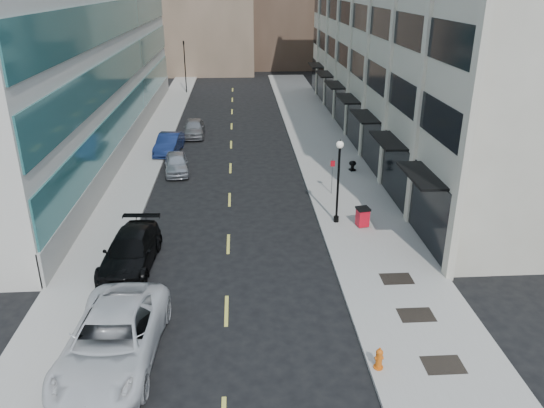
{
  "coord_description": "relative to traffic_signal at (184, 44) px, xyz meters",
  "views": [
    {
      "loc": [
        0.71,
        -16.4,
        12.48
      ],
      "look_at": [
        2.27,
        8.31,
        2.04
      ],
      "focal_mm": 35.0,
      "sensor_mm": 36.0,
      "label": 1
    }
  ],
  "objects": [
    {
      "name": "sidewalk_left",
      "position": [
        -1.0,
        -28.0,
        -5.64
      ],
      "size": [
        3.0,
        80.0,
        0.15
      ],
      "primitive_type": "cube",
      "color": "#9B968D",
      "rests_on": "ground"
    },
    {
      "name": "car_black_pickup",
      "position": [
        0.97,
        -42.0,
        -4.92
      ],
      "size": [
        2.55,
        5.61,
        1.59
      ],
      "primitive_type": "imported",
      "rotation": [
        0.0,
        0.0,
        -0.06
      ],
      "color": "black",
      "rests_on": "ground"
    },
    {
      "name": "car_silver_sedan",
      "position": [
        1.75,
        -28.71,
        -5.02
      ],
      "size": [
        2.13,
        4.25,
        1.39
      ],
      "primitive_type": "imported",
      "rotation": [
        0.0,
        0.0,
        0.12
      ],
      "color": "#9FA2A8",
      "rests_on": "ground"
    },
    {
      "name": "car_blue_sedan",
      "position": [
        0.7,
        -24.02,
        -4.96
      ],
      "size": [
        2.08,
        4.75,
        1.52
      ],
      "primitive_type": "imported",
      "rotation": [
        0.0,
        0.0,
        -0.1
      ],
      "color": "navy",
      "rests_on": "ground"
    },
    {
      "name": "building_right",
      "position": [
        22.44,
        -21.01,
        3.28
      ],
      "size": [
        15.3,
        46.5,
        18.25
      ],
      "color": "beige",
      "rests_on": "ground"
    },
    {
      "name": "fire_hydrant",
      "position": [
        10.8,
        -50.0,
        -5.17
      ],
      "size": [
        0.34,
        0.34,
        0.83
      ],
      "rotation": [
        0.0,
        0.0,
        0.01
      ],
      "color": "orange",
      "rests_on": "sidewalk_right"
    },
    {
      "name": "traffic_signal",
      "position": [
        0.0,
        0.0,
        0.0
      ],
      "size": [
        0.66,
        0.66,
        6.98
      ],
      "color": "black",
      "rests_on": "ground"
    },
    {
      "name": "lamppost",
      "position": [
        11.46,
        -37.95,
        -2.78
      ],
      "size": [
        0.39,
        0.39,
        4.74
      ],
      "color": "black",
      "rests_on": "sidewalk_right"
    },
    {
      "name": "grate_mid",
      "position": [
        13.1,
        -47.0,
        -5.56
      ],
      "size": [
        1.4,
        1.0,
        0.01
      ],
      "primitive_type": "cube",
      "color": "black",
      "rests_on": "sidewalk_right"
    },
    {
      "name": "urn_planter",
      "position": [
        14.1,
        -29.48,
        -5.14
      ],
      "size": [
        0.51,
        0.51,
        0.71
      ],
      "rotation": [
        0.0,
        0.0,
        0.28
      ],
      "color": "black",
      "rests_on": "sidewalk_right"
    },
    {
      "name": "sign_post",
      "position": [
        11.9,
        -33.72,
        -4.07
      ],
      "size": [
        0.27,
        0.07,
        2.31
      ],
      "rotation": [
        0.0,
        0.0,
        -0.07
      ],
      "color": "slate",
      "rests_on": "sidewalk_right"
    },
    {
      "name": "building_left",
      "position": [
        -10.45,
        -21.0,
        4.27
      ],
      "size": [
        16.14,
        46.0,
        20.0
      ],
      "color": "beige",
      "rests_on": "ground"
    },
    {
      "name": "grate_near",
      "position": [
        13.1,
        -50.0,
        -5.56
      ],
      "size": [
        1.4,
        1.0,
        0.01
      ],
      "primitive_type": "cube",
      "color": "black",
      "rests_on": "sidewalk_right"
    },
    {
      "name": "car_grey_sedan",
      "position": [
        2.3,
        -19.19,
        -4.98
      ],
      "size": [
        1.86,
        4.4,
        1.48
      ],
      "primitive_type": "imported",
      "rotation": [
        0.0,
        0.0,
        0.02
      ],
      "color": "gray",
      "rests_on": "ground"
    },
    {
      "name": "ground",
      "position": [
        5.5,
        -48.0,
        -5.72
      ],
      "size": [
        160.0,
        160.0,
        0.0
      ],
      "primitive_type": "plane",
      "color": "black",
      "rests_on": "ground"
    },
    {
      "name": "sidewalk_right",
      "position": [
        13.0,
        -28.0,
        -5.64
      ],
      "size": [
        5.0,
        80.0,
        0.15
      ],
      "primitive_type": "cube",
      "color": "#9B968D",
      "rests_on": "ground"
    },
    {
      "name": "car_white_van",
      "position": [
        1.61,
        -48.89,
        -4.79
      ],
      "size": [
        3.44,
        6.86,
        1.86
      ],
      "primitive_type": "imported",
      "rotation": [
        0.0,
        0.0,
        -0.05
      ],
      "color": "silver",
      "rests_on": "ground"
    },
    {
      "name": "road_centerline",
      "position": [
        5.5,
        -31.0,
        -5.71
      ],
      "size": [
        0.15,
        68.2,
        0.01
      ],
      "color": "#D8CC4C",
      "rests_on": "ground"
    },
    {
      "name": "grate_far",
      "position": [
        13.1,
        -44.2,
        -5.56
      ],
      "size": [
        1.4,
        1.0,
        0.01
      ],
      "primitive_type": "cube",
      "color": "black",
      "rests_on": "sidewalk_right"
    },
    {
      "name": "trash_bin",
      "position": [
        12.76,
        -38.61,
        -4.98
      ],
      "size": [
        0.78,
        0.81,
        1.09
      ],
      "rotation": [
        0.0,
        0.0,
        0.18
      ],
      "color": "red",
      "rests_on": "sidewalk_right"
    }
  ]
}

